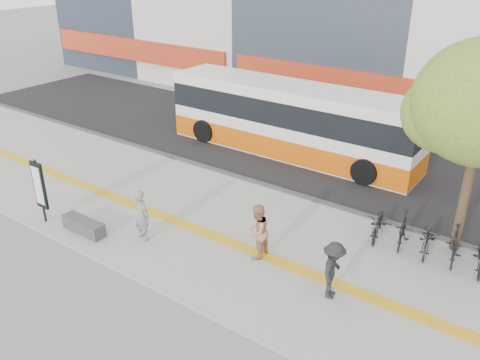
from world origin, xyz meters
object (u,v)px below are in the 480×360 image
Objects in this scene: seated_woman at (142,215)px; pedestrian_dark at (333,270)px; signboard at (39,186)px; pedestrian_tan at (257,232)px; bench at (84,226)px; bus at (291,122)px.

seated_woman reaches higher than pedestrian_dark.
signboard is 3.62m from seated_woman.
pedestrian_tan is at bearing -152.12° from seated_woman.
pedestrian_dark reaches higher than bench.
pedestrian_tan is at bearing 19.11° from signboard.
signboard is (-1.60, -0.31, 1.06)m from bench.
bench is at bearing -71.00° from pedestrian_tan.
seated_woman is at bearing 24.87° from bench.
bench is at bearing -100.70° from bus.
seated_woman is 3.63m from pedestrian_tan.
pedestrian_dark is (7.81, 1.68, 0.57)m from bench.
bus is 6.68× the size of pedestrian_tan.
seated_woman is at bearing 18.53° from signboard.
seated_woman is 1.04× the size of pedestrian_dark.
bus is (3.43, 10.01, 0.10)m from signboard.
signboard reaches higher than bench.
bus is at bearing 24.71° from pedestrian_dark.
bus is at bearing 79.30° from bench.
signboard is at bearing -169.19° from bench.
bench is 0.95× the size of pedestrian_tan.
seated_woman is (1.80, 0.83, 0.60)m from bench.
bench is at bearing 33.07° from seated_woman.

